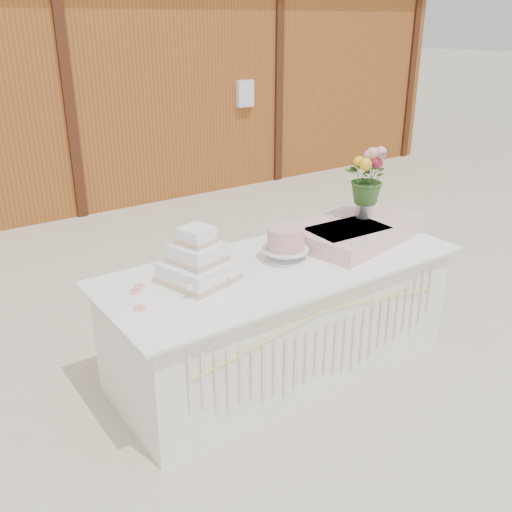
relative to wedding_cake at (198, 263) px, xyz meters
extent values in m
plane|color=beige|center=(0.58, -0.08, -0.89)|extent=(80.00, 80.00, 0.00)
cube|color=brown|center=(0.58, 5.92, 0.61)|extent=(12.00, 4.00, 3.00)
cube|color=white|center=(0.58, -0.08, -0.51)|extent=(2.28, 0.88, 0.75)
cube|color=white|center=(0.58, -0.08, -0.13)|extent=(2.40, 1.00, 0.02)
cube|color=white|center=(0.00, 0.00, -0.05)|extent=(0.45, 0.45, 0.13)
cube|color=#DDAF8B|center=(0.00, 0.00, -0.09)|extent=(0.47, 0.47, 0.03)
cube|color=white|center=(0.00, 0.00, 0.07)|extent=(0.33, 0.33, 0.11)
cube|color=#DDAF8B|center=(0.00, 0.00, 0.03)|extent=(0.34, 0.34, 0.03)
cube|color=white|center=(0.00, 0.00, 0.18)|extent=(0.21, 0.21, 0.10)
cube|color=#DDAF8B|center=(0.00, 0.00, 0.15)|extent=(0.23, 0.23, 0.03)
cylinder|color=white|center=(0.63, -0.04, -0.11)|extent=(0.26, 0.26, 0.02)
cylinder|color=white|center=(0.63, -0.04, -0.08)|extent=(0.08, 0.08, 0.05)
cylinder|color=white|center=(0.63, -0.04, -0.04)|extent=(0.31, 0.31, 0.01)
cylinder|color=#D99D9E|center=(0.63, -0.04, 0.03)|extent=(0.24, 0.24, 0.14)
cube|color=beige|center=(1.29, -0.03, -0.05)|extent=(1.09, 0.77, 0.13)
cylinder|color=#B8B7BC|center=(1.41, 0.03, 0.09)|extent=(0.12, 0.12, 0.16)
imported|color=#386528|center=(1.41, 0.03, 0.36)|extent=(0.45, 0.44, 0.38)
camera|label=1|loc=(-1.52, -2.75, 1.34)|focal=40.00mm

